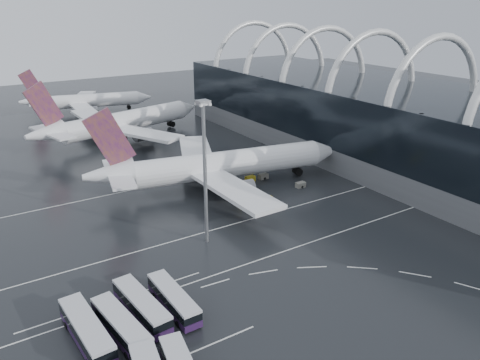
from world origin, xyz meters
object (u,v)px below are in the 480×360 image
bus_row_near_b (121,326)px  gse_cart_belly_e (250,179)px  airliner_gate_b (119,123)px  bus_row_near_c (142,306)px  gse_cart_belly_a (268,199)px  airliner_gate_c (85,101)px  bus_row_near_d (174,299)px  bus_row_near_a (87,331)px  gse_cart_belly_c (242,199)px  gse_cart_belly_b (263,176)px  floodlight_mast (205,156)px  airliner_main (217,166)px  gse_cart_belly_d (301,185)px

bus_row_near_b → gse_cart_belly_e: 59.58m
airliner_gate_b → bus_row_near_c: 92.61m
bus_row_near_b → gse_cart_belly_a: bearing=-65.4°
airliner_gate_c → bus_row_near_d: 135.38m
bus_row_near_a → gse_cart_belly_c: 49.60m
airliner_gate_b → airliner_gate_c: 43.85m
airliner_gate_b → gse_cart_belly_b: size_ratio=25.10×
bus_row_near_a → floodlight_mast: 33.85m
airliner_main → gse_cart_belly_b: airliner_main is taller
bus_row_near_d → floodlight_mast: floodlight_mast is taller
gse_cart_belly_d → gse_cart_belly_a: bearing=-167.6°
gse_cart_belly_b → gse_cart_belly_e: size_ratio=1.01×
bus_row_near_c → gse_cart_belly_e: size_ratio=5.51×
airliner_main → gse_cart_belly_e: size_ratio=26.12×
bus_row_near_a → gse_cart_belly_c: (41.46, 27.20, -1.18)m
airliner_main → bus_row_near_c: 49.41m
bus_row_near_c → gse_cart_belly_a: bearing=-64.1°
airliner_main → gse_cart_belly_d: 20.34m
floodlight_mast → gse_cart_belly_d: bearing=19.9°
airliner_gate_b → gse_cart_belly_e: 55.17m
airliner_gate_c → floodlight_mast: size_ratio=1.86×
airliner_gate_b → gse_cart_belly_e: size_ratio=25.33×
bus_row_near_c → gse_cart_belly_d: (49.81, 25.68, -1.13)m
bus_row_near_a → gse_cart_belly_d: size_ratio=6.00×
bus_row_near_a → bus_row_near_c: bearing=-84.1°
bus_row_near_a → bus_row_near_b: bearing=-111.8°
bus_row_near_b → gse_cart_belly_b: (49.42, 37.71, -1.07)m
airliner_main → bus_row_near_d: (-28.71, -37.35, -3.64)m
bus_row_near_d → gse_cart_belly_d: (45.33, 26.60, -1.04)m
bus_row_near_c → gse_cart_belly_e: (41.90, 35.44, -1.10)m
gse_cart_belly_a → bus_row_near_d: bearing=-144.7°
bus_row_near_d → gse_cart_belly_a: size_ratio=6.32×
airliner_gate_c → bus_row_near_a: 138.53m
gse_cart_belly_e → airliner_main: bearing=173.5°
bus_row_near_c → bus_row_near_d: 4.58m
gse_cart_belly_a → gse_cart_belly_e: bearing=74.4°
bus_row_near_d → bus_row_near_a: bearing=91.0°
bus_row_near_b → gse_cart_belly_e: bus_row_near_b is taller
airliner_gate_c → bus_row_near_b: 138.83m
bus_row_near_a → floodlight_mast: bearing=-62.7°
bus_row_near_d → gse_cart_belly_e: bus_row_near_d is taller
floodlight_mast → gse_cart_belly_b: floodlight_mast is taller
gse_cart_belly_a → gse_cart_belly_e: 12.73m
gse_cart_belly_a → bus_row_near_c: bearing=-148.9°
airliner_gate_c → bus_row_near_d: airliner_gate_c is taller
gse_cart_belly_c → gse_cart_belly_e: bearing=48.6°
bus_row_near_c → floodlight_mast: bearing=-57.1°
bus_row_near_c → gse_cart_belly_d: 56.05m
bus_row_near_c → bus_row_near_a: bearing=94.1°
bus_row_near_d → airliner_gate_c: bearing=-11.1°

